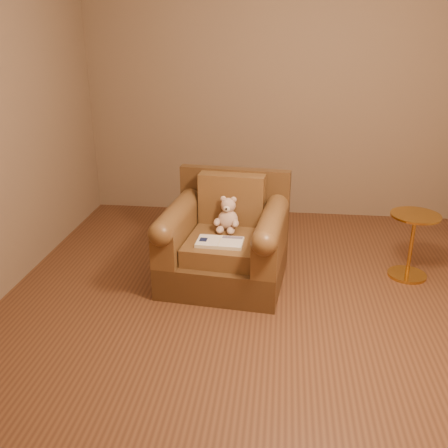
# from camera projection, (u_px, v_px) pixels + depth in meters

# --- Properties ---
(floor) EXTENTS (4.00, 4.00, 0.00)m
(floor) POSITION_uv_depth(u_px,v_px,m) (269.00, 305.00, 3.65)
(floor) COLOR brown
(floor) RESTS_ON ground
(room) EXTENTS (4.02, 4.02, 2.71)m
(room) POSITION_uv_depth(u_px,v_px,m) (279.00, 59.00, 3.02)
(room) COLOR #7E664D
(room) RESTS_ON ground
(armchair) EXTENTS (1.00, 0.95, 0.82)m
(armchair) POSITION_uv_depth(u_px,v_px,m) (226.00, 242.00, 3.94)
(armchair) COLOR #4A3118
(armchair) RESTS_ON floor
(teddy_bear) EXTENTS (0.20, 0.23, 0.28)m
(teddy_bear) POSITION_uv_depth(u_px,v_px,m) (228.00, 217.00, 3.94)
(teddy_bear) COLOR tan
(teddy_bear) RESTS_ON armchair
(guidebook) EXTENTS (0.35, 0.22, 0.03)m
(guidebook) POSITION_uv_depth(u_px,v_px,m) (220.00, 242.00, 3.71)
(guidebook) COLOR beige
(guidebook) RESTS_ON armchair
(side_table) EXTENTS (0.38, 0.38, 0.54)m
(side_table) POSITION_uv_depth(u_px,v_px,m) (411.00, 244.00, 3.97)
(side_table) COLOR gold
(side_table) RESTS_ON floor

